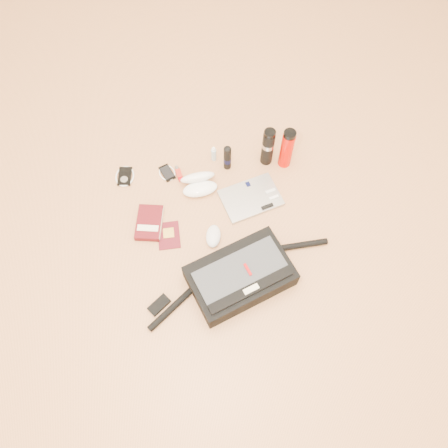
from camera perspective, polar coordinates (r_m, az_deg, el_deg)
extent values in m
plane|color=tan|center=(2.08, -0.49, -1.99)|extent=(4.00, 4.00, 0.00)
cube|color=black|center=(1.95, 2.12, -6.81)|extent=(0.51, 0.40, 0.11)
cube|color=#33363B|center=(1.89, 2.32, -6.44)|extent=(0.43, 0.31, 0.01)
cube|color=black|center=(1.87, 3.55, -8.55)|extent=(0.39, 0.17, 0.01)
cube|color=beige|center=(1.87, 3.55, -8.53)|extent=(0.07, 0.05, 0.02)
cube|color=#A80204|center=(1.90, 3.11, -6.01)|extent=(0.03, 0.06, 0.02)
cylinder|color=black|center=(1.96, -6.70, -10.76)|extent=(0.24, 0.19, 0.03)
cylinder|color=black|center=(2.08, 9.72, -2.78)|extent=(0.28, 0.03, 0.03)
cube|color=black|center=(1.98, -8.47, -10.41)|extent=(0.11, 0.10, 0.02)
cube|color=#AAAAAC|center=(2.18, 3.51, 3.42)|extent=(0.32, 0.26, 0.02)
cube|color=black|center=(2.20, 3.15, 5.22)|extent=(0.03, 0.03, 0.00)
cube|color=silver|center=(2.19, 6.08, 4.30)|extent=(0.05, 0.03, 0.01)
cube|color=white|center=(2.17, 6.52, 3.49)|extent=(0.05, 0.02, 0.01)
cube|color=black|center=(2.14, 5.68, 2.31)|extent=(0.06, 0.03, 0.01)
cube|color=#4C0C11|center=(2.13, -9.73, 0.16)|extent=(0.15, 0.20, 0.03)
cube|color=beige|center=(2.12, -8.15, 0.08)|extent=(0.04, 0.17, 0.03)
cube|color=#EEE3C0|center=(2.10, -9.93, -0.52)|extent=(0.11, 0.05, 0.00)
cube|color=#510E17|center=(2.10, -7.22, -1.48)|extent=(0.11, 0.14, 0.01)
cube|color=gold|center=(2.10, -7.25, -1.16)|extent=(0.05, 0.05, 0.00)
ellipsoid|color=silver|center=(2.07, -1.40, -1.59)|extent=(0.09, 0.13, 0.04)
ellipsoid|color=white|center=(2.18, -3.14, 4.60)|extent=(0.18, 0.10, 0.05)
ellipsoid|color=white|center=(2.20, -3.47, 6.10)|extent=(0.18, 0.11, 0.10)
ellipsoid|color=black|center=(2.18, -4.03, 4.48)|extent=(0.05, 0.04, 0.02)
ellipsoid|color=black|center=(2.18, -2.26, 4.85)|extent=(0.05, 0.04, 0.02)
cylinder|color=black|center=(2.18, -3.15, 4.70)|extent=(0.03, 0.01, 0.01)
cube|color=black|center=(2.30, -12.82, 6.09)|extent=(0.08, 0.12, 0.01)
cylinder|color=#9C9C9F|center=(2.28, -12.92, 5.71)|extent=(0.04, 0.04, 0.00)
torus|color=white|center=(2.30, -12.83, 6.10)|extent=(0.11, 0.11, 0.01)
cube|color=black|center=(2.28, -7.45, 6.63)|extent=(0.09, 0.11, 0.01)
cube|color=black|center=(2.27, -7.46, 6.71)|extent=(0.07, 0.09, 0.00)
torus|color=white|center=(2.27, -7.45, 6.65)|extent=(0.10, 0.10, 0.01)
cube|color=#AA2519|center=(2.25, -5.90, 6.50)|extent=(0.03, 0.06, 0.02)
cube|color=#C1000B|center=(2.24, -5.68, 5.83)|extent=(0.02, 0.02, 0.02)
cylinder|color=gray|center=(2.27, -6.13, 7.19)|extent=(0.02, 0.03, 0.02)
cylinder|color=#AACEE1|center=(2.28, -1.34, 9.04)|extent=(0.03, 0.03, 0.08)
cylinder|color=white|center=(2.24, -1.37, 9.72)|extent=(0.02, 0.02, 0.02)
cylinder|color=white|center=(2.23, -1.38, 9.88)|extent=(0.01, 0.01, 0.01)
cylinder|color=black|center=(2.22, 0.44, 8.61)|extent=(0.05, 0.05, 0.15)
cylinder|color=black|center=(2.23, 0.44, 8.36)|extent=(0.05, 0.05, 0.03)
ellipsoid|color=black|center=(2.16, 0.46, 9.78)|extent=(0.05, 0.05, 0.02)
cylinder|color=black|center=(2.23, 5.72, 9.83)|extent=(0.08, 0.08, 0.21)
cylinder|color=#A6A6A9|center=(2.21, 5.79, 10.25)|extent=(0.08, 0.08, 0.03)
cylinder|color=black|center=(2.14, 6.01, 11.72)|extent=(0.07, 0.07, 0.02)
cylinder|color=#D00900|center=(2.23, 8.17, 9.56)|extent=(0.08, 0.08, 0.23)
cylinder|color=black|center=(2.13, 8.60, 11.53)|extent=(0.07, 0.07, 0.02)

